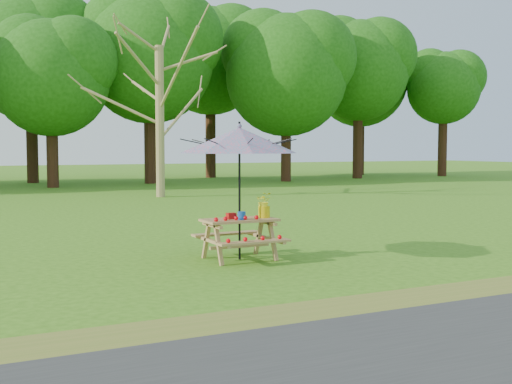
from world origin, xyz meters
name	(u,v)px	position (x,y,z in m)	size (l,w,h in m)	color
ground	(257,267)	(0.00, 0.00, 0.00)	(120.00, 120.00, 0.00)	#3A7015
drygrass_strip	(366,308)	(0.00, -2.80, 0.00)	(120.00, 1.20, 0.01)	olive
treeline	(41,11)	(0.00, 22.00, 8.00)	(60.00, 12.00, 16.00)	#1A520E
picnic_table	(240,240)	(0.06, 0.75, 0.33)	(1.20, 1.32, 0.67)	olive
patio_umbrella	(239,140)	(0.06, 0.76, 1.95)	(2.34, 2.34, 2.25)	black
produce_bins	(236,216)	(-0.01, 0.76, 0.72)	(0.25, 0.43, 0.13)	#AD100D
tomatoes_row	(236,218)	(-0.09, 0.58, 0.71)	(0.77, 0.13, 0.07)	red
flower_bucket	(264,204)	(0.50, 0.73, 0.89)	(0.33, 0.31, 0.42)	#D8BD0B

